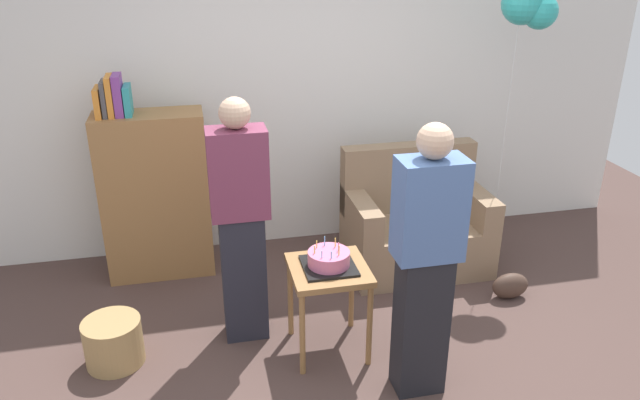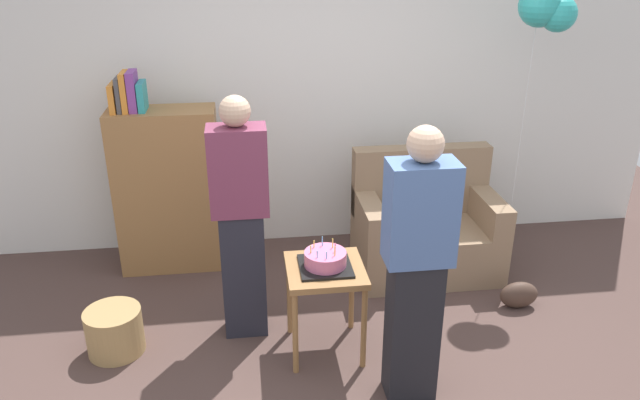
{
  "view_description": "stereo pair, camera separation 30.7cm",
  "coord_description": "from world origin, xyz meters",
  "px_view_note": "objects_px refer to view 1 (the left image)",
  "views": [
    {
      "loc": [
        -0.9,
        -2.81,
        2.47
      ],
      "look_at": [
        -0.14,
        0.62,
        0.95
      ],
      "focal_mm": 34.09,
      "sensor_mm": 36.0,
      "label": 1
    },
    {
      "loc": [
        -0.6,
        -2.87,
        2.47
      ],
      "look_at": [
        -0.14,
        0.62,
        0.95
      ],
      "focal_mm": 34.09,
      "sensor_mm": 36.0,
      "label": 2
    }
  ],
  "objects_px": {
    "bookshelf": "(155,193)",
    "side_table": "(329,280)",
    "person_holding_cake": "(425,264)",
    "wicker_basket": "(114,342)",
    "balloon_bunch": "(529,6)",
    "person_blowing_candles": "(241,222)",
    "couch": "(414,226)",
    "birthday_cake": "(329,260)",
    "handbag": "(510,286)"
  },
  "relations": [
    {
      "from": "birthday_cake",
      "to": "wicker_basket",
      "type": "height_order",
      "value": "birthday_cake"
    },
    {
      "from": "wicker_basket",
      "to": "balloon_bunch",
      "type": "distance_m",
      "value": 3.63
    },
    {
      "from": "birthday_cake",
      "to": "handbag",
      "type": "height_order",
      "value": "birthday_cake"
    },
    {
      "from": "birthday_cake",
      "to": "handbag",
      "type": "bearing_deg",
      "value": 11.67
    },
    {
      "from": "side_table",
      "to": "wicker_basket",
      "type": "distance_m",
      "value": 1.4
    },
    {
      "from": "person_blowing_candles",
      "to": "wicker_basket",
      "type": "relative_size",
      "value": 4.53
    },
    {
      "from": "birthday_cake",
      "to": "wicker_basket",
      "type": "distance_m",
      "value": 1.44
    },
    {
      "from": "bookshelf",
      "to": "person_holding_cake",
      "type": "height_order",
      "value": "person_holding_cake"
    },
    {
      "from": "person_blowing_candles",
      "to": "person_holding_cake",
      "type": "bearing_deg",
      "value": -55.32
    },
    {
      "from": "wicker_basket",
      "to": "couch",
      "type": "bearing_deg",
      "value": 19.47
    },
    {
      "from": "couch",
      "to": "birthday_cake",
      "type": "height_order",
      "value": "couch"
    },
    {
      "from": "person_blowing_candles",
      "to": "balloon_bunch",
      "type": "distance_m",
      "value": 2.56
    },
    {
      "from": "bookshelf",
      "to": "person_blowing_candles",
      "type": "height_order",
      "value": "person_blowing_candles"
    },
    {
      "from": "birthday_cake",
      "to": "wicker_basket",
      "type": "relative_size",
      "value": 0.89
    },
    {
      "from": "side_table",
      "to": "birthday_cake",
      "type": "xyz_separation_m",
      "value": [
        -0.0,
        0.0,
        0.14
      ]
    },
    {
      "from": "couch",
      "to": "birthday_cake",
      "type": "bearing_deg",
      "value": -134.37
    },
    {
      "from": "wicker_basket",
      "to": "balloon_bunch",
      "type": "relative_size",
      "value": 0.16
    },
    {
      "from": "couch",
      "to": "wicker_basket",
      "type": "xyz_separation_m",
      "value": [
        -2.28,
        -0.81,
        -0.19
      ]
    },
    {
      "from": "couch",
      "to": "person_blowing_candles",
      "type": "height_order",
      "value": "person_blowing_candles"
    },
    {
      "from": "couch",
      "to": "side_table",
      "type": "xyz_separation_m",
      "value": [
        -0.94,
        -0.96,
        0.17
      ]
    },
    {
      "from": "handbag",
      "to": "balloon_bunch",
      "type": "relative_size",
      "value": 0.13
    },
    {
      "from": "side_table",
      "to": "wicker_basket",
      "type": "xyz_separation_m",
      "value": [
        -1.34,
        0.15,
        -0.36
      ]
    },
    {
      "from": "couch",
      "to": "person_holding_cake",
      "type": "xyz_separation_m",
      "value": [
        -0.5,
        -1.43,
        0.49
      ]
    },
    {
      "from": "wicker_basket",
      "to": "balloon_bunch",
      "type": "height_order",
      "value": "balloon_bunch"
    },
    {
      "from": "person_blowing_candles",
      "to": "handbag",
      "type": "relative_size",
      "value": 5.82
    },
    {
      "from": "bookshelf",
      "to": "person_holding_cake",
      "type": "bearing_deg",
      "value": -49.31
    },
    {
      "from": "person_holding_cake",
      "to": "balloon_bunch",
      "type": "bearing_deg",
      "value": -122.24
    },
    {
      "from": "side_table",
      "to": "birthday_cake",
      "type": "height_order",
      "value": "birthday_cake"
    },
    {
      "from": "couch",
      "to": "bookshelf",
      "type": "xyz_separation_m",
      "value": [
        -2.01,
        0.32,
        0.33
      ]
    },
    {
      "from": "person_holding_cake",
      "to": "balloon_bunch",
      "type": "relative_size",
      "value": 0.74
    },
    {
      "from": "handbag",
      "to": "balloon_bunch",
      "type": "height_order",
      "value": "balloon_bunch"
    },
    {
      "from": "side_table",
      "to": "person_blowing_candles",
      "type": "height_order",
      "value": "person_blowing_candles"
    },
    {
      "from": "wicker_basket",
      "to": "handbag",
      "type": "distance_m",
      "value": 2.81
    },
    {
      "from": "person_blowing_candles",
      "to": "wicker_basket",
      "type": "height_order",
      "value": "person_blowing_candles"
    },
    {
      "from": "bookshelf",
      "to": "handbag",
      "type": "bearing_deg",
      "value": -21.13
    },
    {
      "from": "person_blowing_candles",
      "to": "person_holding_cake",
      "type": "relative_size",
      "value": 1.0
    },
    {
      "from": "birthday_cake",
      "to": "person_holding_cake",
      "type": "xyz_separation_m",
      "value": [
        0.43,
        -0.47,
        0.18
      ]
    },
    {
      "from": "couch",
      "to": "handbag",
      "type": "height_order",
      "value": "couch"
    },
    {
      "from": "couch",
      "to": "birthday_cake",
      "type": "relative_size",
      "value": 3.44
    },
    {
      "from": "balloon_bunch",
      "to": "person_holding_cake",
      "type": "bearing_deg",
      "value": -132.02
    },
    {
      "from": "birthday_cake",
      "to": "handbag",
      "type": "relative_size",
      "value": 1.14
    },
    {
      "from": "person_holding_cake",
      "to": "wicker_basket",
      "type": "relative_size",
      "value": 4.53
    },
    {
      "from": "bookshelf",
      "to": "side_table",
      "type": "height_order",
      "value": "bookshelf"
    },
    {
      "from": "couch",
      "to": "side_table",
      "type": "bearing_deg",
      "value": -134.37
    },
    {
      "from": "handbag",
      "to": "person_blowing_candles",
      "type": "bearing_deg",
      "value": -179.38
    },
    {
      "from": "side_table",
      "to": "birthday_cake",
      "type": "distance_m",
      "value": 0.14
    },
    {
      "from": "side_table",
      "to": "couch",
      "type": "bearing_deg",
      "value": 45.63
    },
    {
      "from": "couch",
      "to": "side_table",
      "type": "distance_m",
      "value": 1.35
    },
    {
      "from": "bookshelf",
      "to": "balloon_bunch",
      "type": "xyz_separation_m",
      "value": [
        2.75,
        -0.37,
        1.35
      ]
    },
    {
      "from": "person_holding_cake",
      "to": "balloon_bunch",
      "type": "distance_m",
      "value": 2.2
    }
  ]
}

